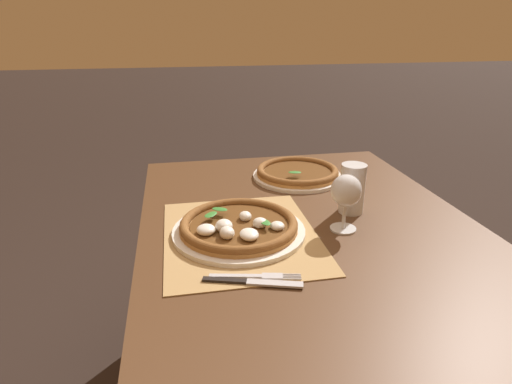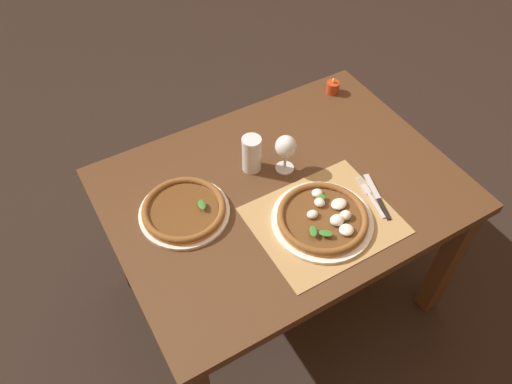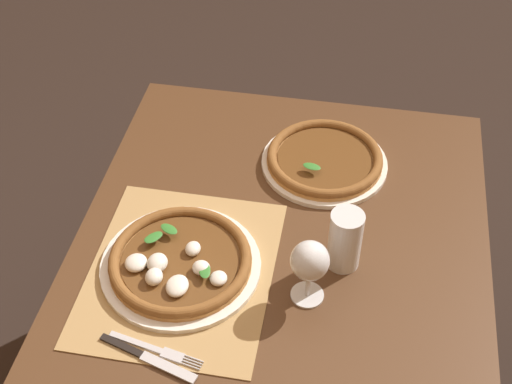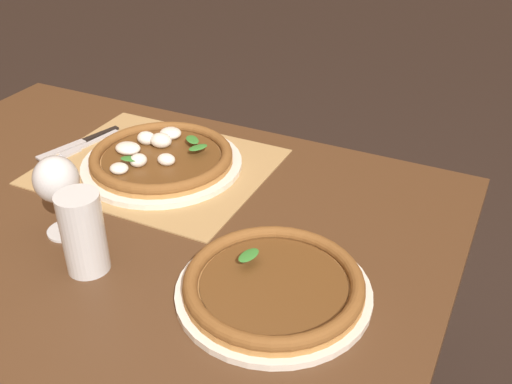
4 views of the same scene
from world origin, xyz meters
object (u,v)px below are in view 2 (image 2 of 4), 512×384
Objects in this scene: wine_glass at (286,148)px; pint_glass at (252,154)px; pizza_far at (184,210)px; fork at (371,196)px; knife at (377,196)px; pizza_near at (323,218)px; votive_candle at (333,88)px.

pint_glass is (-0.10, 0.06, -0.04)m from wine_glass.
fork is at bearing -23.77° from pizza_far.
wine_glass is 0.74× the size of knife.
pizza_near is at bearing 178.69° from knife.
knife is 0.61m from votive_candle.
pizza_near is at bearing -128.42° from votive_candle.
pint_glass is (0.31, 0.07, 0.05)m from pizza_far.
votive_candle is at bearing 33.89° from wine_glass.
votive_candle is (0.21, 0.57, 0.02)m from knife.
fork is (0.29, -0.34, -0.06)m from pint_glass.
knife is (0.31, -0.35, -0.06)m from pint_glass.
votive_candle is (0.84, 0.29, 0.00)m from pizza_far.
wine_glass is 1.07× the size of pint_glass.
pizza_near is at bearing -76.77° from pint_glass.
wine_glass reaches higher than fork.
pint_glass is at bearing 148.50° from wine_glass.
pizza_far is 4.36× the size of votive_candle.
pint_glass reaches higher than pizza_near.
pizza_near is 1.65× the size of knife.
pizza_far is (-0.39, 0.27, -0.00)m from pizza_near.
wine_glass reaches higher than pizza_far.
pizza_far is 0.68m from knife.
pizza_far is at bearing 156.23° from fork.
pizza_far is 0.42m from wine_glass.
votive_candle is (0.42, 0.28, -0.08)m from wine_glass.
pizza_near is 0.23m from knife.
wine_glass reaches higher than pint_glass.
votive_candle is at bearing 67.09° from fork.
pizza_far is 0.32m from pint_glass.
pizza_near is 0.29m from wine_glass.
pint_glass reaches higher than votive_candle.
pint_glass is at bearing 130.79° from fork.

